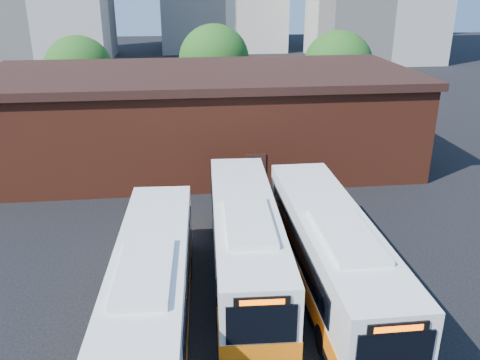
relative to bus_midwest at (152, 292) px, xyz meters
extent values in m
plane|color=black|center=(2.60, -1.61, -1.54)|extent=(220.00, 220.00, 0.00)
cube|color=white|center=(0.00, 0.04, 0.23)|extent=(3.12, 12.03, 2.83)
cube|color=orange|center=(0.00, 0.04, -0.59)|extent=(3.17, 12.08, 0.70)
cube|color=black|center=(0.00, 0.04, -1.09)|extent=(3.16, 12.07, 0.25)
cube|color=black|center=(-1.27, 0.50, 0.50)|extent=(0.51, 9.29, 1.04)
cube|color=black|center=(1.31, 0.37, 0.50)|extent=(0.51, 9.29, 1.04)
cube|color=white|center=(-0.07, -1.45, 1.74)|extent=(1.93, 4.25, 0.22)
cylinder|color=black|center=(-0.99, 3.27, -1.04)|extent=(0.37, 1.01, 0.99)
cylinder|color=black|center=(1.30, 3.15, -1.04)|extent=(0.37, 1.01, 0.99)
cube|color=white|center=(3.77, 3.10, 0.28)|extent=(3.18, 12.37, 2.91)
cube|color=orange|center=(3.77, 3.10, -0.57)|extent=(3.24, 12.42, 0.72)
cube|color=black|center=(3.77, 3.10, -1.08)|extent=(3.22, 12.41, 0.26)
cube|color=black|center=(3.48, -3.05, 0.56)|extent=(2.22, 0.17, 1.38)
cube|color=black|center=(3.48, -3.06, 1.40)|extent=(1.74, 0.14, 0.33)
cube|color=#FF5905|center=(3.48, -3.10, 1.40)|extent=(1.38, 0.09, 0.18)
cube|color=black|center=(2.46, 3.58, 0.56)|extent=(0.50, 9.56, 1.07)
cube|color=black|center=(5.12, 3.45, 0.56)|extent=(0.50, 9.56, 1.07)
cube|color=white|center=(3.70, 1.57, 1.83)|extent=(1.97, 4.37, 0.22)
cylinder|color=black|center=(2.43, -0.31, -1.03)|extent=(0.37, 1.04, 1.02)
cylinder|color=black|center=(4.79, -0.42, -1.03)|extent=(0.37, 1.04, 1.02)
cylinder|color=black|center=(2.75, 6.43, -1.03)|extent=(0.37, 1.04, 1.02)
cylinder|color=black|center=(5.11, 6.31, -1.03)|extent=(0.37, 1.04, 1.02)
cube|color=white|center=(7.02, 1.50, 0.32)|extent=(2.71, 12.59, 2.99)
cube|color=orange|center=(7.02, 1.50, -0.54)|extent=(2.77, 12.64, 0.73)
cube|color=black|center=(7.02, 1.50, -1.07)|extent=(2.76, 12.63, 0.26)
cube|color=black|center=(7.00, -4.82, 0.61)|extent=(2.27, 0.07, 1.42)
cube|color=black|center=(7.00, -4.83, 1.48)|extent=(1.78, 0.07, 0.34)
cube|color=#FF5905|center=(7.00, -4.87, 1.48)|extent=(1.42, 0.03, 0.19)
cube|color=black|center=(5.66, 1.92, 0.61)|extent=(0.08, 9.81, 1.10)
cube|color=black|center=(8.39, 1.91, 0.61)|extent=(0.08, 9.81, 1.10)
cube|color=white|center=(7.02, -0.07, 1.92)|extent=(1.83, 4.41, 0.23)
cylinder|color=black|center=(5.80, -2.06, -1.01)|extent=(0.34, 1.05, 1.05)
cylinder|color=black|center=(8.22, -2.07, -1.01)|extent=(0.34, 1.05, 1.05)
cylinder|color=black|center=(5.82, 4.86, -1.01)|extent=(0.34, 1.05, 1.05)
cylinder|color=black|center=(8.24, 4.85, -1.01)|extent=(0.34, 1.05, 1.05)
cube|color=maroon|center=(2.60, 18.39, 1.46)|extent=(28.00, 12.00, 6.00)
cube|color=black|center=(2.60, 18.39, 4.61)|extent=(28.60, 12.60, 0.50)
cube|color=black|center=(5.60, 12.36, -0.34)|extent=(1.20, 0.08, 2.40)
cylinder|color=#382314|center=(-7.40, 30.39, -0.19)|extent=(0.36, 0.36, 2.70)
sphere|color=#1B5919|center=(-7.40, 30.39, 3.11)|extent=(6.00, 6.00, 6.00)
cylinder|color=#382314|center=(4.60, 32.39, -0.06)|extent=(0.36, 0.36, 2.95)
sphere|color=#1B5919|center=(4.60, 32.39, 3.55)|extent=(6.56, 6.56, 6.56)
cylinder|color=#382314|center=(15.60, 29.39, -0.13)|extent=(0.36, 0.36, 2.81)
sphere|color=#1B5919|center=(15.60, 29.39, 3.30)|extent=(6.24, 6.24, 6.24)
camera|label=1|loc=(1.30, -15.76, 10.39)|focal=38.00mm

